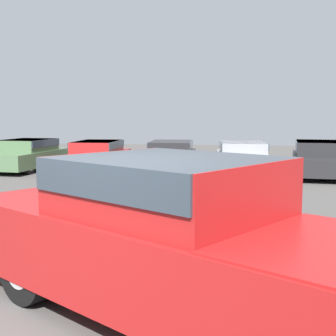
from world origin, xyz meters
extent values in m
cube|color=white|center=(-5.28, 13.66, 0.00)|extent=(0.12, 4.14, 0.01)
cube|color=white|center=(-2.48, 13.66, 0.00)|extent=(0.12, 4.14, 0.01)
cube|color=white|center=(0.32, 13.66, 0.00)|extent=(0.12, 4.14, 0.01)
cube|color=white|center=(3.13, 13.66, 0.00)|extent=(0.12, 4.14, 0.01)
cube|color=#A51919|center=(1.09, 0.62, 0.71)|extent=(6.13, 5.01, 0.88)
cube|color=#A51919|center=(0.84, 0.79, 1.46)|extent=(2.83, 2.73, 0.62)
cube|color=#2D3842|center=(0.84, 0.79, 1.60)|extent=(2.83, 2.76, 0.34)
cylinder|color=black|center=(0.05, 2.33, 0.45)|extent=(0.90, 0.73, 0.90)
cylinder|color=#ADADB2|center=(0.05, 2.33, 0.45)|extent=(0.58, 0.52, 0.49)
cylinder|color=black|center=(-0.88, 0.93, 0.45)|extent=(0.90, 0.73, 0.90)
cylinder|color=#ADADB2|center=(-0.88, 0.93, 0.45)|extent=(0.58, 0.52, 0.49)
cube|color=#4C6B47|center=(-6.75, 13.52, 0.47)|extent=(2.24, 4.45, 0.59)
cube|color=#4C6B47|center=(-6.75, 13.60, 1.00)|extent=(1.83, 2.37, 0.46)
cube|color=#2D3842|center=(-6.75, 13.60, 1.09)|extent=(1.90, 2.34, 0.27)
cylinder|color=black|center=(-6.07, 12.20, 0.32)|extent=(0.28, 0.66, 0.64)
cylinder|color=#ADADB2|center=(-6.07, 12.20, 0.32)|extent=(0.26, 0.37, 0.35)
cylinder|color=black|center=(-5.84, 14.68, 0.32)|extent=(0.28, 0.66, 0.64)
cylinder|color=#ADADB2|center=(-5.84, 14.68, 0.32)|extent=(0.26, 0.37, 0.35)
cylinder|color=black|center=(-7.44, 14.83, 0.32)|extent=(0.28, 0.66, 0.64)
cylinder|color=#ADADB2|center=(-7.44, 14.83, 0.32)|extent=(0.26, 0.37, 0.35)
cube|color=maroon|center=(-3.91, 13.73, 0.44)|extent=(1.84, 4.73, 0.55)
cube|color=maroon|center=(-3.91, 13.83, 0.94)|extent=(1.59, 2.47, 0.45)
cube|color=#2D3842|center=(-3.91, 13.83, 1.03)|extent=(1.66, 2.42, 0.27)
cylinder|color=black|center=(-3.13, 12.38, 0.30)|extent=(0.23, 0.61, 0.61)
cylinder|color=#ADADB2|center=(-3.13, 12.38, 0.30)|extent=(0.23, 0.34, 0.33)
cylinder|color=black|center=(-4.65, 12.35, 0.30)|extent=(0.23, 0.61, 0.61)
cylinder|color=#ADADB2|center=(-4.65, 12.35, 0.30)|extent=(0.23, 0.34, 0.33)
cylinder|color=black|center=(-3.17, 15.11, 0.30)|extent=(0.23, 0.61, 0.61)
cylinder|color=#ADADB2|center=(-3.17, 15.11, 0.30)|extent=(0.23, 0.34, 0.33)
cylinder|color=black|center=(-4.69, 15.09, 0.30)|extent=(0.23, 0.61, 0.61)
cylinder|color=#ADADB2|center=(-4.69, 15.09, 0.30)|extent=(0.23, 0.34, 0.33)
cube|color=#232326|center=(-0.95, 13.79, 0.47)|extent=(1.96, 4.48, 0.60)
cube|color=#232326|center=(-0.95, 13.88, 0.98)|extent=(1.64, 2.36, 0.42)
cube|color=#2D3842|center=(-0.95, 13.88, 1.06)|extent=(1.71, 2.32, 0.25)
cylinder|color=black|center=(-0.14, 12.55, 0.30)|extent=(0.25, 0.62, 0.61)
cylinder|color=#ADADB2|center=(-0.14, 12.55, 0.30)|extent=(0.25, 0.35, 0.33)
cylinder|color=black|center=(-1.63, 12.48, 0.30)|extent=(0.25, 0.62, 0.61)
cylinder|color=#ADADB2|center=(-1.63, 12.48, 0.30)|extent=(0.25, 0.35, 0.33)
cylinder|color=black|center=(-0.26, 15.10, 0.30)|extent=(0.25, 0.62, 0.61)
cylinder|color=#ADADB2|center=(-0.26, 15.10, 0.30)|extent=(0.25, 0.35, 0.33)
cylinder|color=black|center=(-1.75, 15.03, 0.30)|extent=(0.25, 0.62, 0.61)
cylinder|color=#ADADB2|center=(-1.75, 15.03, 0.30)|extent=(0.25, 0.35, 0.33)
cube|color=gray|center=(1.80, 13.75, 0.45)|extent=(2.15, 4.45, 0.58)
cube|color=gray|center=(1.80, 13.84, 0.96)|extent=(1.78, 2.36, 0.44)
cube|color=#2D3842|center=(1.80, 13.84, 1.05)|extent=(1.85, 2.32, 0.26)
cylinder|color=black|center=(2.68, 12.56, 0.30)|extent=(0.27, 0.62, 0.60)
cylinder|color=#ADADB2|center=(2.68, 12.56, 0.30)|extent=(0.27, 0.35, 0.33)
cylinder|color=black|center=(1.10, 12.44, 0.30)|extent=(0.27, 0.62, 0.60)
cylinder|color=#ADADB2|center=(1.10, 12.44, 0.30)|extent=(0.27, 0.35, 0.33)
cylinder|color=black|center=(2.50, 15.06, 0.30)|extent=(0.27, 0.62, 0.60)
cylinder|color=#ADADB2|center=(2.50, 15.06, 0.30)|extent=(0.27, 0.35, 0.33)
cylinder|color=black|center=(0.92, 14.95, 0.30)|extent=(0.27, 0.62, 0.60)
cylinder|color=#ADADB2|center=(0.92, 14.95, 0.30)|extent=(0.27, 0.35, 0.33)
cube|color=#232326|center=(4.50, 13.46, 0.47)|extent=(2.18, 4.82, 0.58)
cube|color=#232326|center=(4.51, 13.56, 1.00)|extent=(1.75, 2.57, 0.49)
cube|color=#2D3842|center=(4.51, 13.56, 1.10)|extent=(1.81, 2.53, 0.29)
cylinder|color=black|center=(3.65, 12.19, 0.33)|extent=(0.30, 0.67, 0.65)
cylinder|color=#ADADB2|center=(3.65, 12.19, 0.33)|extent=(0.28, 0.38, 0.36)
cylinder|color=black|center=(5.36, 14.74, 0.33)|extent=(0.30, 0.67, 0.65)
cylinder|color=#ADADB2|center=(5.36, 14.74, 0.33)|extent=(0.28, 0.38, 0.36)
cylinder|color=black|center=(3.93, 14.89, 0.33)|extent=(0.30, 0.67, 0.65)
cylinder|color=#ADADB2|center=(3.93, 14.89, 0.33)|extent=(0.28, 0.38, 0.36)
camera|label=1|loc=(1.54, -4.12, 2.23)|focal=50.00mm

